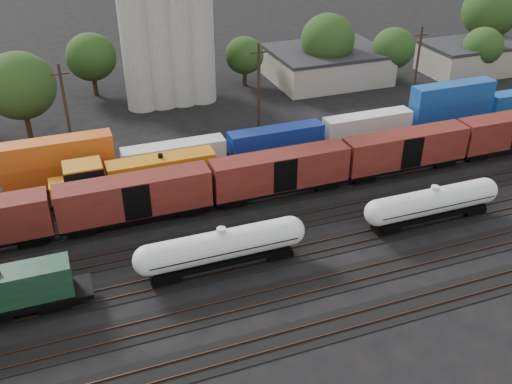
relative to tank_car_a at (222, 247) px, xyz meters
name	(u,v)px	position (x,y,z in m)	size (l,w,h in m)	color
ground	(222,236)	(1.52, 5.00, -2.45)	(600.00, 600.00, 0.00)	black
tracks	(222,235)	(1.52, 5.00, -2.40)	(180.00, 33.20, 0.20)	black
tank_car_a	(222,247)	(0.00, 0.00, 0.00)	(15.60, 2.79, 4.09)	silver
tank_car_b	(432,203)	(21.78, 0.00, -0.08)	(15.05, 2.69, 3.94)	silver
orange_locomotive	(132,177)	(-5.31, 15.00, 0.26)	(19.09, 3.18, 4.77)	black
boxcar_string	(53,212)	(-13.49, 10.00, 0.67)	(122.80, 2.90, 4.20)	black
container_wall	(229,142)	(7.16, 20.00, 0.09)	(178.40, 2.60, 5.80)	black
grain_silo	(166,28)	(4.80, 41.00, 8.81)	(13.40, 5.00, 29.00)	#A6A498
industrial_sheds	(194,87)	(8.15, 40.25, 0.11)	(119.38, 17.26, 5.10)	#9E937F
tree_band	(128,59)	(-0.71, 41.97, 4.79)	(162.73, 21.82, 13.64)	black
utility_poles	(168,99)	(1.52, 27.00, 3.76)	(122.20, 0.36, 12.00)	black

